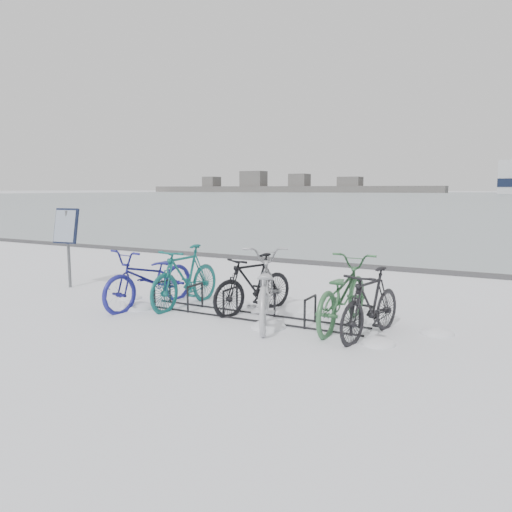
% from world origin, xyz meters
% --- Properties ---
extents(ground, '(900.00, 900.00, 0.00)m').
position_xyz_m(ground, '(0.00, 0.00, 0.00)').
color(ground, white).
rests_on(ground, ground).
extents(ice_sheet, '(400.00, 298.00, 0.02)m').
position_xyz_m(ice_sheet, '(0.00, 155.00, 0.01)').
color(ice_sheet, '#A7B5BC').
rests_on(ice_sheet, ground).
extents(quay_edge, '(400.00, 0.25, 0.10)m').
position_xyz_m(quay_edge, '(0.00, 5.90, 0.05)').
color(quay_edge, '#3F3F42').
rests_on(quay_edge, ground).
extents(bike_rack, '(4.00, 0.48, 0.46)m').
position_xyz_m(bike_rack, '(0.00, 0.00, 0.18)').
color(bike_rack, black).
rests_on(bike_rack, ground).
extents(info_board, '(0.59, 0.29, 1.70)m').
position_xyz_m(info_board, '(-4.63, 0.37, 1.23)').
color(info_board, '#595B5E').
rests_on(info_board, ground).
extents(shoreline, '(180.00, 12.00, 9.50)m').
position_xyz_m(shoreline, '(-122.02, 260.00, 2.79)').
color(shoreline, '#4B4B4B').
rests_on(shoreline, ground).
extents(bike_0, '(0.99, 2.17, 1.10)m').
position_xyz_m(bike_0, '(-1.97, -0.12, 0.55)').
color(bike_0, navy).
rests_on(bike_0, ground).
extents(bike_1, '(0.61, 1.91, 1.14)m').
position_xyz_m(bike_1, '(-1.40, 0.16, 0.57)').
color(bike_1, '#145F5D').
rests_on(bike_1, ground).
extents(bike_2, '(1.07, 1.79, 1.04)m').
position_xyz_m(bike_2, '(-0.12, 0.37, 0.52)').
color(bike_2, black).
rests_on(bike_2, ground).
extents(bike_3, '(1.64, 2.35, 1.17)m').
position_xyz_m(bike_3, '(0.34, -0.12, 0.58)').
color(bike_3, '#B0B2B8').
rests_on(bike_3, ground).
extents(bike_4, '(0.75, 2.11, 1.10)m').
position_xyz_m(bike_4, '(1.51, 0.23, 0.55)').
color(bike_4, '#366A40').
rests_on(bike_4, ground).
extents(bike_5, '(0.83, 1.76, 1.02)m').
position_xyz_m(bike_5, '(2.06, -0.13, 0.51)').
color(bike_5, black).
rests_on(bike_5, ground).
extents(snow_drifts, '(6.08, 1.70, 0.21)m').
position_xyz_m(snow_drifts, '(0.19, 0.09, 0.00)').
color(snow_drifts, white).
rests_on(snow_drifts, ground).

